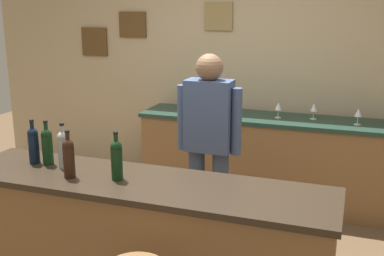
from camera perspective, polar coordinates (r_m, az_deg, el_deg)
The scene contains 12 objects.
back_wall at distance 5.07m, azimuth 5.42°, elevation 8.19°, with size 6.00×0.09×2.80m.
bar_counter at distance 3.13m, azimuth -6.24°, elevation -14.22°, with size 2.43×0.60×0.92m.
side_counter at distance 4.82m, azimuth 8.74°, elevation -3.84°, with size 2.52×0.56×0.90m.
bartender at distance 3.69m, azimuth 2.05°, elevation -1.59°, with size 0.52×0.21×1.62m.
wine_bottle_a at distance 3.36m, azimuth -18.72°, elevation -1.84°, with size 0.07×0.07×0.31m.
wine_bottle_b at distance 3.31m, azimuth -17.19°, elevation -1.99°, with size 0.07×0.07×0.31m.
wine_bottle_c at distance 3.21m, azimuth -15.37°, elevation -2.36°, with size 0.07×0.07×0.31m.
wine_bottle_d at distance 3.02m, azimuth -14.76°, elevation -3.38°, with size 0.07×0.07×0.31m.
wine_bottle_e at distance 2.93m, azimuth -9.15°, elevation -3.66°, with size 0.07×0.07×0.31m.
wine_glass_a at distance 4.66m, azimuth 10.45°, elevation 2.55°, with size 0.07×0.07×0.16m.
wine_glass_b at distance 4.68m, azimuth 14.59°, elevation 2.37°, with size 0.07×0.07×0.16m.
wine_glass_c at distance 4.57m, azimuth 19.56°, elevation 1.71°, with size 0.07×0.07×0.16m.
Camera 1 is at (1.22, -2.86, 1.96)m, focal length 43.87 mm.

